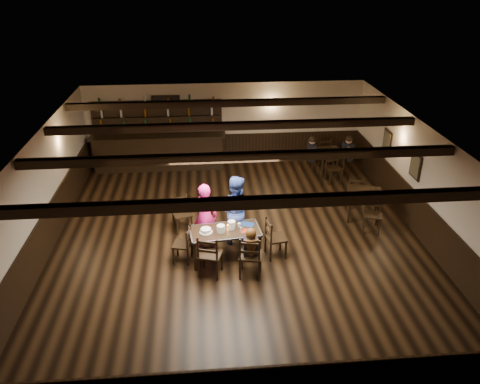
{
  "coord_description": "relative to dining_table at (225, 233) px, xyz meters",
  "views": [
    {
      "loc": [
        -0.81,
        -9.76,
        6.17
      ],
      "look_at": [
        0.06,
        0.2,
        1.21
      ],
      "focal_mm": 35.0,
      "sensor_mm": 36.0,
      "label": 1
    }
  ],
  "objects": [
    {
      "name": "chair_end_right",
      "position": [
        1.08,
        -0.01,
        -0.11
      ],
      "size": [
        0.5,
        0.52,
        0.97
      ],
      "color": "black",
      "rests_on": "ground"
    },
    {
      "name": "bg_patron_right",
      "position": [
        4.16,
        4.51,
        0.19
      ],
      "size": [
        0.32,
        0.42,
        0.78
      ],
      "color": "black",
      "rests_on": "ground"
    },
    {
      "name": "back_table_b",
      "position": [
        3.57,
        4.58,
        -0.02
      ],
      "size": [
        1.01,
        1.01,
        0.75
      ],
      "color": "black",
      "rests_on": "ground"
    },
    {
      "name": "plate_stack_b",
      "position": [
        0.15,
        0.06,
        0.18
      ],
      "size": [
        0.17,
        0.17,
        0.19
      ],
      "primitive_type": "cylinder",
      "color": "white",
      "rests_on": "dining_table"
    },
    {
      "name": "drink_glass",
      "position": [
        0.33,
        0.12,
        0.13
      ],
      "size": [
        0.06,
        0.06,
        0.1
      ],
      "primitive_type": "cylinder",
      "color": "silver",
      "rests_on": "dining_table"
    },
    {
      "name": "plate_stack_a",
      "position": [
        -0.1,
        -0.06,
        0.16
      ],
      "size": [
        0.18,
        0.18,
        0.17
      ],
      "primitive_type": "cylinder",
      "color": "white",
      "rests_on": "dining_table"
    },
    {
      "name": "seated_person",
      "position": [
        0.5,
        -0.7,
        0.13
      ],
      "size": [
        0.31,
        0.46,
        0.75
      ],
      "color": "black",
      "rests_on": "ground"
    },
    {
      "name": "menu_red",
      "position": [
        0.49,
        -0.07,
        0.08
      ],
      "size": [
        0.27,
        0.2,
        0.0
      ],
      "primitive_type": "cube",
      "rotation": [
        0.0,
        0.0,
        -0.06
      ],
      "color": "maroon",
      "rests_on": "dining_table"
    },
    {
      "name": "tea_light",
      "position": [
        0.07,
        0.15,
        0.1
      ],
      "size": [
        0.05,
        0.05,
        0.06
      ],
      "color": "#A5A8AD",
      "rests_on": "dining_table"
    },
    {
      "name": "back_table_a",
      "position": [
        3.74,
        1.6,
        -0.02
      ],
      "size": [
        1.08,
        1.08,
        0.75
      ],
      "color": "black",
      "rests_on": "ground"
    },
    {
      "name": "ground",
      "position": [
        0.36,
        0.78,
        -0.67
      ],
      "size": [
        10.0,
        10.0,
        0.0
      ],
      "primitive_type": "plane",
      "color": "black",
      "rests_on": "ground"
    },
    {
      "name": "woman_pink",
      "position": [
        -0.44,
        0.57,
        0.15
      ],
      "size": [
        0.63,
        0.45,
        1.65
      ],
      "primitive_type": "imported",
      "rotation": [
        0.0,
        0.0,
        3.05
      ],
      "color": "#FF3BAF",
      "rests_on": "ground"
    },
    {
      "name": "cake",
      "position": [
        -0.43,
        -0.04,
        0.12
      ],
      "size": [
        0.29,
        0.29,
        0.09
      ],
      "color": "white",
      "rests_on": "dining_table"
    },
    {
      "name": "chair_end_left",
      "position": [
        -0.9,
        -0.02,
        -0.16
      ],
      "size": [
        0.47,
        0.48,
        0.87
      ],
      "color": "black",
      "rests_on": "ground"
    },
    {
      "name": "man_blue",
      "position": [
        0.28,
        0.69,
        0.2
      ],
      "size": [
        1.03,
        0.92,
        1.75
      ],
      "primitive_type": "imported",
      "rotation": [
        0.0,
        0.0,
        2.78
      ],
      "color": "navy",
      "rests_on": "ground"
    },
    {
      "name": "salt_shaker",
      "position": [
        0.36,
        -0.03,
        0.12
      ],
      "size": [
        0.03,
        0.03,
        0.08
      ],
      "primitive_type": "cylinder",
      "color": "silver",
      "rests_on": "dining_table"
    },
    {
      "name": "room_shell",
      "position": [
        0.37,
        0.81,
        1.07
      ],
      "size": [
        9.02,
        10.02,
        2.71
      ],
      "color": "beige",
      "rests_on": "ground"
    },
    {
      "name": "chair_near_left",
      "position": [
        -0.38,
        -0.66,
        -0.07
      ],
      "size": [
        0.59,
        0.58,
        1.02
      ],
      "color": "black",
      "rests_on": "ground"
    },
    {
      "name": "chair_far_pushed",
      "position": [
        -1.03,
        1.42,
        -0.13
      ],
      "size": [
        0.54,
        0.53,
        0.93
      ],
      "color": "black",
      "rests_on": "ground"
    },
    {
      "name": "menu_blue",
      "position": [
        0.52,
        0.22,
        0.08
      ],
      "size": [
        0.39,
        0.35,
        0.0
      ],
      "primitive_type": "cube",
      "rotation": [
        0.0,
        0.0,
        -0.47
      ],
      "color": "#0F214B",
      "rests_on": "dining_table"
    },
    {
      "name": "bg_patron_left",
      "position": [
        3.01,
        4.57,
        0.18
      ],
      "size": [
        0.25,
        0.39,
        0.77
      ],
      "color": "black",
      "rests_on": "ground"
    },
    {
      "name": "chair_near_right",
      "position": [
        0.49,
        -0.77,
        -0.08
      ],
      "size": [
        0.56,
        0.54,
        1.01
      ],
      "color": "black",
      "rests_on": "ground"
    },
    {
      "name": "dining_table",
      "position": [
        0.0,
        0.0,
        0.0
      ],
      "size": [
        1.65,
        0.96,
        0.75
      ],
      "color": "black",
      "rests_on": "ground"
    },
    {
      "name": "pepper_shaker",
      "position": [
        0.39,
        -0.03,
        0.12
      ],
      "size": [
        0.03,
        0.03,
        0.08
      ],
      "primitive_type": "cylinder",
      "color": "#A5A8AD",
      "rests_on": "dining_table"
    },
    {
      "name": "bar_counter",
      "position": [
        -1.83,
        5.49,
        0.05
      ],
      "size": [
        4.33,
        0.7,
        2.2
      ],
      "color": "black",
      "rests_on": "ground"
    }
  ]
}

